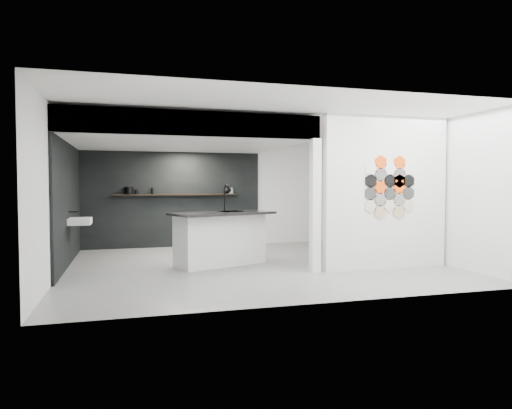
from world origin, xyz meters
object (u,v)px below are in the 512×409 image
at_px(glass_bowl, 231,192).
at_px(bottle_dark, 152,191).
at_px(utensil_cup, 137,192).
at_px(stockpot, 129,191).
at_px(wall_basin, 80,221).
at_px(partition_panel, 386,193).
at_px(glass_vase, 231,191).
at_px(kettle, 228,190).
at_px(kitchen_island, 220,238).

relative_size(glass_bowl, bottle_dark, 0.92).
bearing_deg(utensil_cup, stockpot, 180.00).
xyz_separation_m(wall_basin, stockpot, (0.91, 2.07, 0.55)).
xyz_separation_m(glass_bowl, utensil_cup, (-2.30, 0.00, 0.00)).
height_order(partition_panel, stockpot, partition_panel).
distance_m(stockpot, utensil_cup, 0.18).
bearing_deg(glass_vase, stockpot, 180.00).
relative_size(kettle, glass_bowl, 1.46).
xyz_separation_m(glass_bowl, bottle_dark, (-1.94, 0.00, 0.03)).
xyz_separation_m(partition_panel, bottle_dark, (-4.01, 3.87, -0.00)).
height_order(glass_vase, bottle_dark, bottle_dark).
bearing_deg(kettle, partition_panel, -69.90).
bearing_deg(kitchen_island, partition_panel, -41.73).
xyz_separation_m(glass_vase, bottle_dark, (-1.94, 0.00, 0.00)).
bearing_deg(utensil_cup, kitchen_island, -61.21).
height_order(bottle_dark, utensil_cup, bottle_dark).
relative_size(partition_panel, kitchen_island, 1.33).
xyz_separation_m(kitchen_island, kettle, (0.73, 2.73, 0.88)).
bearing_deg(wall_basin, glass_bowl, 31.35).
height_order(kitchen_island, utensil_cup, kitchen_island).
xyz_separation_m(kitchen_island, bottle_dark, (-1.13, 2.73, 0.87)).
relative_size(stockpot, bottle_dark, 1.35).
distance_m(glass_bowl, bottle_dark, 1.94).
height_order(stockpot, utensil_cup, stockpot).
distance_m(wall_basin, utensil_cup, 2.39).
height_order(kitchen_island, kettle, kitchen_island).
bearing_deg(kettle, kitchen_island, -113.96).
distance_m(partition_panel, kitchen_island, 3.22).
distance_m(kettle, glass_bowl, 0.08).
distance_m(glass_vase, utensil_cup, 2.30).
xyz_separation_m(partition_panel, kitchen_island, (-2.88, 1.14, -0.87)).
bearing_deg(kitchen_island, stockpot, 101.46).
height_order(stockpot, kettle, kettle).
relative_size(partition_panel, kettle, 13.69).
relative_size(partition_panel, bottle_dark, 18.32).
height_order(partition_panel, kettle, partition_panel).
distance_m(partition_panel, glass_vase, 4.39).
bearing_deg(partition_panel, bottle_dark, 136.08).
height_order(wall_basin, utensil_cup, utensil_cup).
distance_m(kitchen_island, glass_bowl, 2.96).
xyz_separation_m(wall_basin, glass_vase, (3.39, 2.07, 0.54)).
xyz_separation_m(stockpot, glass_bowl, (2.48, 0.00, -0.03)).
distance_m(glass_bowl, glass_vase, 0.02).
xyz_separation_m(kitchen_island, utensil_cup, (-1.50, 2.73, 0.85)).
distance_m(stockpot, glass_vase, 2.48).
bearing_deg(glass_bowl, partition_panel, -61.77).
distance_m(kettle, bottle_dark, 1.86).
bearing_deg(partition_panel, glass_bowl, 118.23).
distance_m(partition_panel, stockpot, 5.97).
height_order(glass_vase, utensil_cup, glass_vase).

